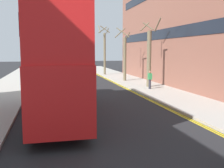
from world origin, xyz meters
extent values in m
cube|color=#ADA89E|center=(6.50, 16.00, 0.07)|extent=(4.00, 80.00, 0.14)
cube|color=yellow|center=(4.40, 14.00, 0.00)|extent=(0.10, 56.00, 0.01)
cube|color=yellow|center=(4.24, 14.00, 0.00)|extent=(0.10, 56.00, 0.01)
cube|color=red|center=(-2.33, 11.87, 1.74)|extent=(2.61, 10.83, 2.60)
cube|color=red|center=(-2.33, 11.87, 4.29)|extent=(2.56, 10.61, 2.50)
cube|color=black|center=(-2.33, 11.87, 2.04)|extent=(2.64, 10.39, 0.84)
cube|color=black|center=(-2.33, 11.87, 4.39)|extent=(2.63, 10.18, 0.80)
cube|color=yellow|center=(-2.27, 17.25, 3.29)|extent=(2.00, 0.08, 0.44)
cube|color=maroon|center=(-2.33, 11.87, 5.59)|extent=(2.35, 9.74, 0.10)
cylinder|color=black|center=(-3.54, 15.24, 0.52)|extent=(0.31, 1.04, 1.04)
cylinder|color=black|center=(-1.04, 15.21, 0.52)|extent=(0.31, 1.04, 1.04)
cylinder|color=black|center=(-3.61, 8.54, 0.52)|extent=(0.31, 1.04, 1.04)
cylinder|color=black|center=(-1.11, 8.51, 0.52)|extent=(0.31, 1.04, 1.04)
cylinder|color=#2D2D38|center=(6.06, 19.71, 0.56)|extent=(0.22, 0.22, 0.85)
cube|color=#338C4C|center=(6.06, 19.71, 1.27)|extent=(0.34, 0.22, 0.56)
sphere|color=#9E7051|center=(6.06, 19.71, 1.66)|extent=(0.20, 0.20, 0.20)
cylinder|color=#6B6047|center=(5.74, 26.73, 2.58)|extent=(0.35, 0.35, 4.89)
cylinder|color=#6B6047|center=(6.14, 26.81, 5.32)|extent=(0.27, 0.88, 0.66)
cylinder|color=#6B6047|center=(5.35, 27.43, 5.59)|extent=(1.48, 0.90, 1.19)
cylinder|color=#6B6047|center=(5.32, 26.11, 5.55)|extent=(1.34, 0.96, 1.13)
cylinder|color=#6B6047|center=(6.49, 21.11, 2.77)|extent=(0.40, 0.40, 5.27)
cylinder|color=#6B6047|center=(7.27, 21.07, 5.96)|extent=(0.21, 1.61, 1.18)
cylinder|color=#6B6047|center=(6.22, 21.63, 5.82)|extent=(1.14, 0.67, 0.90)
cylinder|color=#6B6047|center=(6.21, 20.71, 5.75)|extent=(0.92, 0.69, 0.78)
cylinder|color=#6B6047|center=(5.11, 35.03, 3.10)|extent=(0.31, 0.31, 5.93)
cylinder|color=#6B6047|center=(5.56, 35.07, 6.38)|extent=(0.21, 0.96, 0.72)
cylinder|color=#6B6047|center=(4.96, 35.66, 6.52)|extent=(1.33, 0.43, 0.99)
cylinder|color=#6B6047|center=(4.35, 35.05, 6.60)|extent=(0.16, 1.57, 1.15)
cylinder|color=#6B6047|center=(5.03, 34.37, 6.53)|extent=(1.37, 0.28, 1.00)
cube|color=brown|center=(13.50, 23.59, 6.85)|extent=(10.00, 28.00, 13.70)
cube|color=black|center=(8.48, 23.59, 5.21)|extent=(0.04, 24.64, 1.00)
camera|label=1|loc=(-2.71, -2.52, 3.54)|focal=42.60mm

